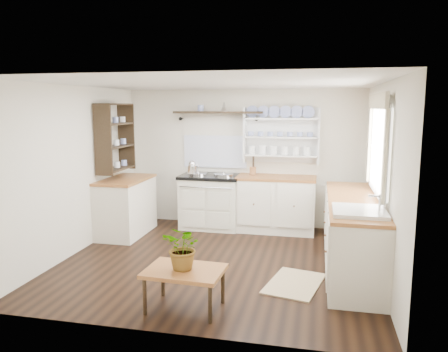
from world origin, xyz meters
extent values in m
cube|color=black|center=(0.00, 0.00, 0.00)|extent=(4.00, 3.80, 0.01)
cube|color=beige|center=(0.00, 1.90, 1.15)|extent=(4.00, 0.02, 2.30)
cube|color=beige|center=(2.00, 0.00, 1.15)|extent=(0.02, 3.80, 2.30)
cube|color=beige|center=(-2.00, 0.00, 1.15)|extent=(0.02, 3.80, 2.30)
cube|color=white|center=(0.00, 0.00, 2.30)|extent=(4.00, 3.80, 0.01)
cube|color=white|center=(1.96, 0.15, 1.50)|extent=(0.04, 1.40, 1.00)
cube|color=white|center=(1.94, 0.15, 1.50)|extent=(0.02, 1.50, 1.10)
cube|color=beige|center=(1.92, 0.15, 2.08)|extent=(0.04, 1.55, 0.18)
cube|color=silver|center=(-0.48, 1.57, 0.42)|extent=(0.96, 0.62, 0.84)
cube|color=black|center=(-0.48, 1.57, 0.87)|extent=(1.00, 0.66, 0.05)
cylinder|color=silver|center=(-0.70, 1.57, 0.91)|extent=(0.33, 0.33, 0.03)
cylinder|color=silver|center=(-0.26, 1.57, 0.91)|extent=(0.33, 0.33, 0.03)
cylinder|color=silver|center=(-0.48, 1.22, 0.75)|extent=(0.86, 0.02, 0.02)
cube|color=#EEE5CD|center=(0.60, 1.60, 0.44)|extent=(1.25, 0.60, 0.88)
cube|color=brown|center=(0.60, 1.60, 0.88)|extent=(1.27, 0.63, 0.04)
cube|color=#EEE5CD|center=(1.70, 0.10, 0.44)|extent=(0.60, 2.40, 0.88)
cube|color=brown|center=(1.70, 0.10, 0.88)|extent=(0.62, 2.43, 0.04)
cube|color=white|center=(1.70, -0.65, 0.80)|extent=(0.55, 0.60, 0.28)
cylinder|color=silver|center=(1.90, -0.65, 1.00)|extent=(0.02, 0.02, 0.22)
cube|color=#EEE5CD|center=(-1.70, 0.90, 0.44)|extent=(0.60, 1.10, 0.88)
cube|color=brown|center=(-1.70, 0.90, 0.88)|extent=(0.62, 1.13, 0.04)
cube|color=white|center=(0.65, 1.88, 1.55)|extent=(1.20, 0.03, 0.90)
cube|color=white|center=(0.65, 1.79, 1.55)|extent=(1.20, 0.22, 0.02)
cylinder|color=navy|center=(0.65, 1.80, 1.82)|extent=(0.20, 0.02, 0.20)
cube|color=black|center=(-0.40, 1.77, 1.92)|extent=(1.50, 0.24, 0.04)
cone|color=black|center=(-1.05, 1.84, 1.81)|extent=(0.06, 0.20, 0.06)
cone|color=black|center=(0.25, 1.84, 1.81)|extent=(0.06, 0.20, 0.06)
cube|color=black|center=(-1.84, 0.90, 1.55)|extent=(0.28, 0.80, 1.05)
cylinder|color=#A86C3D|center=(0.20, 1.68, 0.97)|extent=(0.11, 0.11, 0.12)
cube|color=brown|center=(-0.01, -1.40, 0.40)|extent=(0.79, 0.59, 0.04)
cylinder|color=black|center=(-0.35, -1.61, 0.19)|extent=(0.04, 0.04, 0.38)
cylinder|color=black|center=(-0.33, -1.16, 0.19)|extent=(0.04, 0.04, 0.38)
cylinder|color=black|center=(0.31, -1.64, 0.19)|extent=(0.04, 0.04, 0.38)
cylinder|color=black|center=(0.34, -1.19, 0.19)|extent=(0.04, 0.04, 0.38)
imported|color=#3F7233|center=(-0.01, -1.40, 0.64)|extent=(0.49, 0.45, 0.45)
cube|color=#9A7D59|center=(1.04, -0.54, 0.01)|extent=(0.72, 0.95, 0.02)
camera|label=1|loc=(1.26, -5.36, 2.02)|focal=35.00mm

